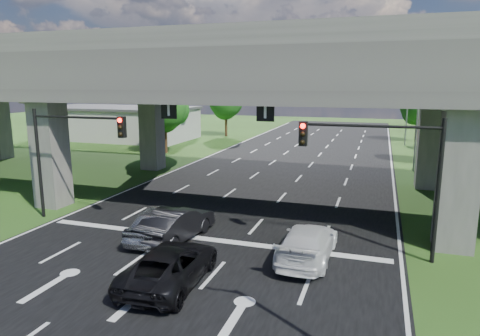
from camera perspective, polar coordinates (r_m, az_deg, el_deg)
The scene contains 18 objects.
ground at distance 17.84m, azimuth -9.13°, elevation -13.18°, with size 160.00×160.00×0.00m, color #294315.
road at distance 26.55m, azimuth 0.81°, elevation -4.75°, with size 18.00×120.00×0.03m, color black.
overpass at distance 27.45m, azimuth 2.14°, elevation 12.47°, with size 80.00×15.00×10.00m.
warehouse at distance 59.97m, azimuth -16.05°, elevation 5.71°, with size 20.00×10.00×4.00m, color #9E9E99.
signal_right at distance 18.57m, azimuth 18.55°, elevation 0.90°, with size 5.76×0.54×6.00m.
signal_left at distance 24.16m, azimuth -21.78°, elevation 2.96°, with size 5.76×0.54×6.00m.
streetlight_far at distance 38.46m, azimuth 22.14°, elevation 8.22°, with size 3.38×0.25×10.00m.
streetlight_beyond at distance 54.43m, azimuth 21.10°, elevation 8.94°, with size 3.38×0.25×10.00m.
tree_left_near at distance 45.84m, azimuth -9.98°, elevation 7.94°, with size 4.50×4.50×7.80m.
tree_left_mid at distance 54.34m, azimuth -8.78°, elevation 7.79°, with size 3.91×3.90×6.76m.
tree_left_far at distance 60.04m, azimuth -1.85°, elevation 9.15°, with size 4.80×4.80×8.32m.
tree_right_near at distance 42.80m, azimuth 25.63°, elevation 6.35°, with size 4.20×4.20×7.28m.
tree_right_mid at distance 51.15m, azimuth 27.86°, elevation 6.42°, with size 3.91×3.90×6.76m.
tree_right_far at distance 58.58m, azimuth 22.77°, elevation 7.92°, with size 4.50×4.50×7.80m.
car_silver at distance 20.89m, azimuth -10.35°, elevation -7.03°, with size 1.93×4.80×1.64m, color #A9ACB1.
car_dark at distance 20.56m, azimuth -8.47°, elevation -7.39°, with size 1.64×4.71×1.55m, color black.
car_white at distance 18.41m, azimuth 8.98°, elevation -9.80°, with size 2.05×5.04×1.46m, color silver.
car_trailing at distance 16.36m, azimuth -9.23°, elevation -12.68°, with size 2.35×5.09×1.41m, color black.
Camera 1 is at (7.64, -14.36, 7.33)m, focal length 32.00 mm.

